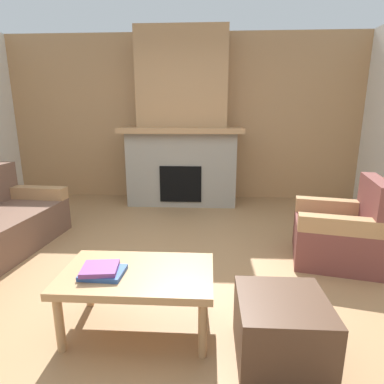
{
  "coord_description": "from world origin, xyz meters",
  "views": [
    {
      "loc": [
        0.44,
        -2.48,
        1.44
      ],
      "look_at": [
        0.27,
        0.61,
        0.67
      ],
      "focal_mm": 29.42,
      "sensor_mm": 36.0,
      "label": 1
    }
  ],
  "objects_px": {
    "armchair": "(341,233)",
    "ottoman": "(281,329)",
    "fireplace": "(182,131)",
    "coffee_table": "(138,279)"
  },
  "relations": [
    {
      "from": "fireplace",
      "to": "armchair",
      "type": "xyz_separation_m",
      "value": [
        1.75,
        -2.11,
        -0.87
      ]
    },
    {
      "from": "fireplace",
      "to": "coffee_table",
      "type": "xyz_separation_m",
      "value": [
        -0.03,
        -3.24,
        -0.79
      ]
    },
    {
      "from": "fireplace",
      "to": "armchair",
      "type": "height_order",
      "value": "fireplace"
    },
    {
      "from": "coffee_table",
      "to": "ottoman",
      "type": "bearing_deg",
      "value": -14.18
    },
    {
      "from": "armchair",
      "to": "ottoman",
      "type": "distance_m",
      "value": 1.62
    },
    {
      "from": "fireplace",
      "to": "ottoman",
      "type": "bearing_deg",
      "value": -75.82
    },
    {
      "from": "fireplace",
      "to": "ottoman",
      "type": "relative_size",
      "value": 5.19
    },
    {
      "from": "fireplace",
      "to": "ottoman",
      "type": "xyz_separation_m",
      "value": [
        0.88,
        -3.47,
        -0.96
      ]
    },
    {
      "from": "coffee_table",
      "to": "fireplace",
      "type": "bearing_deg",
      "value": 89.49
    },
    {
      "from": "armchair",
      "to": "ottoman",
      "type": "xyz_separation_m",
      "value": [
        -0.87,
        -1.36,
        -0.09
      ]
    }
  ]
}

